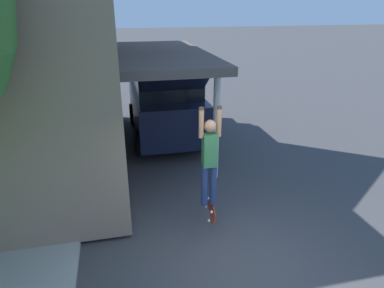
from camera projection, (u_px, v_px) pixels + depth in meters
ground_plane at (242, 273)px, 5.74m from camera, size 120.00×120.00×0.00m
sidewalk at (61, 150)px, 10.39m from camera, size 1.80×80.00×0.10m
suv_parked at (164, 100)px, 11.26m from camera, size 2.18×5.52×2.97m
car_down_street at (159, 61)px, 22.38m from camera, size 1.90×4.17×1.36m
skateboarder at (209, 156)px, 6.21m from camera, size 0.41×0.22×1.94m
skateboard at (211, 210)px, 6.64m from camera, size 0.23×0.82×0.27m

